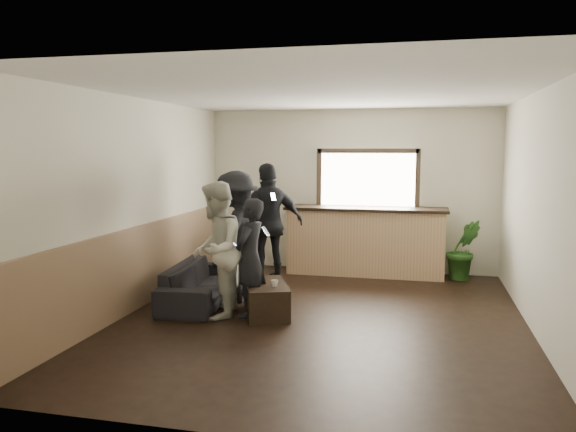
% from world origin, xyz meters
% --- Properties ---
extents(ground, '(5.00, 6.00, 0.01)m').
position_xyz_m(ground, '(0.00, 0.00, 0.00)').
color(ground, black).
extents(room_shell, '(5.01, 6.01, 2.80)m').
position_xyz_m(room_shell, '(-0.74, 0.00, 1.47)').
color(room_shell, silver).
rests_on(room_shell, ground).
extents(bar_counter, '(2.70, 0.68, 2.13)m').
position_xyz_m(bar_counter, '(0.30, 2.70, 0.64)').
color(bar_counter, tan).
rests_on(bar_counter, ground).
extents(sofa, '(0.88, 1.90, 0.54)m').
position_xyz_m(sofa, '(-1.75, 0.41, 0.27)').
color(sofa, black).
rests_on(sofa, ground).
extents(coffee_table, '(0.81, 1.04, 0.41)m').
position_xyz_m(coffee_table, '(-0.71, 0.04, 0.20)').
color(coffee_table, black).
rests_on(coffee_table, ground).
extents(cup_a, '(0.14, 0.14, 0.09)m').
position_xyz_m(cup_a, '(-0.93, 0.20, 0.45)').
color(cup_a, silver).
rests_on(cup_a, coffee_table).
extents(cup_b, '(0.12, 0.12, 0.08)m').
position_xyz_m(cup_b, '(-0.56, -0.10, 0.45)').
color(cup_b, silver).
rests_on(cup_b, coffee_table).
extents(potted_plant, '(0.64, 0.57, 0.99)m').
position_xyz_m(potted_plant, '(1.89, 2.65, 0.50)').
color(potted_plant, '#2D6623').
rests_on(potted_plant, ground).
extents(person_a, '(0.49, 0.60, 1.51)m').
position_xyz_m(person_a, '(-0.89, -0.05, 0.75)').
color(person_a, black).
rests_on(person_a, ground).
extents(person_b, '(0.78, 0.93, 1.72)m').
position_xyz_m(person_b, '(-1.30, -0.19, 0.86)').
color(person_b, beige).
rests_on(person_b, ground).
extents(person_c, '(0.80, 1.24, 1.82)m').
position_xyz_m(person_c, '(-1.30, 0.59, 0.91)').
color(person_c, black).
rests_on(person_c, ground).
extents(person_d, '(1.19, 1.00, 1.91)m').
position_xyz_m(person_d, '(-1.12, 1.70, 0.95)').
color(person_d, black).
rests_on(person_d, ground).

